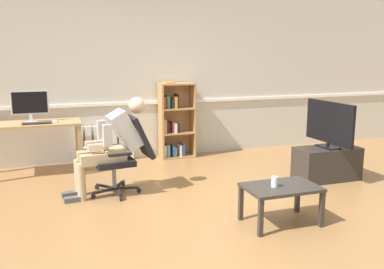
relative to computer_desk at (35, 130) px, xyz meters
The scene contains 14 objects.
ground_plane 2.86m from the computer_desk, 50.46° to the right, with size 18.00×18.00×0.00m, color olive.
back_wall 1.97m from the computer_desk, 15.72° to the left, with size 12.00×0.13×2.70m.
computer_desk is the anchor object (origin of this frame).
imac_monitor 0.38m from the computer_desk, 119.02° to the left, with size 0.51×0.14×0.45m.
keyboard 0.19m from the computer_desk, 75.11° to the right, with size 0.39×0.12×0.02m, color black.
computer_mouse 0.33m from the computer_desk, 23.72° to the right, with size 0.06×0.10×0.03m, color white.
bookshelf 2.19m from the computer_desk, ahead, with size 0.58×0.29×1.27m.
radiator 1.16m from the computer_desk, 20.63° to the left, with size 0.90×0.08×0.59m.
office_chair 1.63m from the computer_desk, 48.55° to the right, with size 0.81×0.62×0.97m.
person_seated 1.53m from the computer_desk, 53.72° to the right, with size 1.05×0.41×1.20m.
tv_stand 4.14m from the computer_desk, 22.98° to the right, with size 0.88×0.43×0.45m.
tv_screen 4.12m from the computer_desk, 22.97° to the right, with size 0.21×0.93×0.63m.
coffee_table 3.64m from the computer_desk, 48.76° to the right, with size 0.75×0.49×0.40m.
drinking_glass 3.58m from the computer_desk, 49.80° to the right, with size 0.07×0.07×0.11m, color silver.
Camera 1 is at (-1.58, -4.13, 1.74)m, focal length 39.17 mm.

